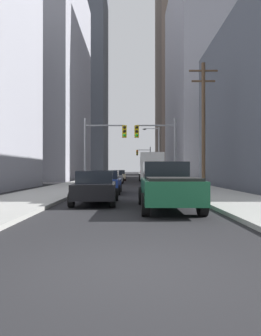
{
  "coord_description": "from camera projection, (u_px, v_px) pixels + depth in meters",
  "views": [
    {
      "loc": [
        0.04,
        -4.69,
        1.58
      ],
      "look_at": [
        0.0,
        35.73,
        1.79
      ],
      "focal_mm": 32.63,
      "sensor_mm": 36.0,
      "label": 1
    }
  ],
  "objects": [
    {
      "name": "ground_plane",
      "position": [
        128.0,
        272.0,
        4.68
      ],
      "size": [
        400.0,
        400.0,
        0.0
      ],
      "primitive_type": "plane",
      "color": "black"
    },
    {
      "name": "sidewalk_left",
      "position": [
        101.0,
        178.0,
        54.68
      ],
      "size": [
        3.92,
        160.0,
        0.15
      ],
      "primitive_type": "cube",
      "color": "#9E9E99",
      "rests_on": "ground"
    },
    {
      "name": "sidewalk_right",
      "position": [
        160.0,
        178.0,
        54.67
      ],
      "size": [
        3.92,
        160.0,
        0.15
      ],
      "primitive_type": "cube",
      "color": "#9E9E99",
      "rests_on": "ground"
    },
    {
      "name": "city_bus",
      "position": [
        151.0,
        167.0,
        37.12
      ],
      "size": [
        2.92,
        11.58,
        3.4
      ],
      "color": "silver",
      "rests_on": "ground"
    },
    {
      "name": "pickup_truck_green",
      "position": [
        168.0,
        186.0,
        12.16
      ],
      "size": [
        2.2,
        5.42,
        1.9
      ],
      "color": "#195938",
      "rests_on": "ground"
    },
    {
      "name": "sedan_black",
      "position": [
        96.0,
        187.0,
        14.0
      ],
      "size": [
        1.96,
        4.27,
        1.52
      ],
      "color": "black",
      "rests_on": "ground"
    },
    {
      "name": "sedan_blue",
      "position": [
        107.0,
        182.0,
        20.07
      ],
      "size": [
        1.95,
        4.24,
        1.52
      ],
      "color": "navy",
      "rests_on": "ground"
    },
    {
      "name": "sedan_grey",
      "position": [
        115.0,
        177.0,
        34.75
      ],
      "size": [
        1.95,
        4.24,
        1.52
      ],
      "color": "slate",
      "rests_on": "ground"
    },
    {
      "name": "sedan_beige",
      "position": [
        119.0,
        175.0,
        43.62
      ],
      "size": [
        1.95,
        4.25,
        1.52
      ],
      "color": "#C6B793",
      "rests_on": "ground"
    },
    {
      "name": "traffic_signal_near_left",
      "position": [
        103.0,
        141.0,
        26.33
      ],
      "size": [
        3.69,
        0.44,
        6.0
      ],
      "color": "gray",
      "rests_on": "ground"
    },
    {
      "name": "traffic_signal_near_right",
      "position": [
        158.0,
        141.0,
        26.32
      ],
      "size": [
        3.6,
        0.44,
        6.0
      ],
      "color": "gray",
      "rests_on": "ground"
    },
    {
      "name": "traffic_signal_far_right",
      "position": [
        145.0,
        157.0,
        59.11
      ],
      "size": [
        2.83,
        0.44,
        6.0
      ],
      "color": "gray",
      "rests_on": "ground"
    },
    {
      "name": "utility_pole_right",
      "position": [
        204.0,
        123.0,
        23.41
      ],
      "size": [
        2.2,
        0.28,
        9.79
      ],
      "color": "brown",
      "rests_on": "ground"
    },
    {
      "name": "street_lamp_right",
      "position": [
        157.0,
        148.0,
        42.39
      ],
      "size": [
        2.37,
        0.32,
        7.5
      ],
      "color": "gray",
      "rests_on": "ground"
    },
    {
      "name": "building_left_mid_office",
      "position": [
        23.0,
        77.0,
        50.68
      ],
      "size": [
        19.28,
        24.18,
        33.83
      ],
      "primitive_type": "cube",
      "color": "#93939E",
      "rests_on": "ground"
    },
    {
      "name": "building_left_far_tower",
      "position": [
        79.0,
        60.0,
        92.91
      ],
      "size": [
        16.53,
        19.32,
        70.13
      ],
      "primitive_type": "cube",
      "color": "#4C515B",
      "rests_on": "ground"
    },
    {
      "name": "building_right_mid_block",
      "position": [
        212.0,
        80.0,
        55.14
      ],
      "size": [
        14.05,
        23.53,
        35.67
      ],
      "primitive_type": "cube",
      "color": "#93939E",
      "rests_on": "ground"
    },
    {
      "name": "building_right_far_highrise",
      "position": [
        194.0,
        69.0,
        96.04
      ],
      "size": [
        22.67,
        22.38,
        66.51
      ],
      "primitive_type": "cube",
      "color": "#66564C",
      "rests_on": "ground"
    }
  ]
}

